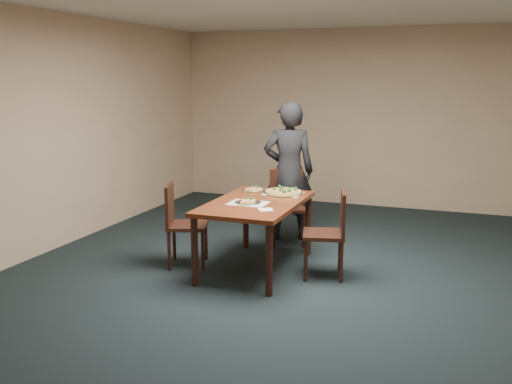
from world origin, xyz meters
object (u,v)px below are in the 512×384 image
(pizza_pan, at_px, (284,192))
(chair_left, at_px, (180,220))
(chair_right, at_px, (331,229))
(slice_plate_near, at_px, (248,202))
(dining_table, at_px, (256,210))
(slice_plate_far, at_px, (254,190))
(chair_far, at_px, (287,202))
(diner, at_px, (289,171))

(pizza_pan, bearing_deg, chair_left, -146.04)
(chair_right, height_order, slice_plate_near, chair_right)
(dining_table, bearing_deg, slice_plate_near, -110.28)
(chair_left, height_order, pizza_pan, chair_left)
(slice_plate_far, bearing_deg, chair_far, 68.11)
(chair_far, bearing_deg, diner, 77.63)
(pizza_pan, distance_m, slice_plate_far, 0.39)
(dining_table, bearing_deg, slice_plate_far, 113.37)
(diner, distance_m, slice_plate_near, 1.38)
(dining_table, height_order, pizza_pan, pizza_pan)
(chair_right, height_order, diner, diner)
(chair_right, bearing_deg, chair_left, -96.79)
(chair_far, relative_size, slice_plate_far, 3.25)
(dining_table, height_order, slice_plate_near, slice_plate_near)
(diner, bearing_deg, pizza_pan, 83.52)
(chair_far, height_order, diner, diner)
(diner, distance_m, slice_plate_far, 0.76)
(chair_right, bearing_deg, dining_table, -101.21)
(chair_right, xyz_separation_m, diner, (-0.84, 1.21, 0.36))
(chair_left, distance_m, pizza_pan, 1.20)
(chair_far, distance_m, slice_plate_far, 0.66)
(chair_left, relative_size, chair_right, 1.00)
(slice_plate_near, bearing_deg, chair_far, 87.92)
(slice_plate_near, bearing_deg, diner, 89.38)
(chair_right, xyz_separation_m, slice_plate_near, (-0.86, -0.16, 0.25))
(chair_left, relative_size, slice_plate_far, 3.25)
(chair_right, distance_m, diner, 1.52)
(chair_right, distance_m, slice_plate_near, 0.91)
(diner, bearing_deg, chair_left, 41.54)
(chair_right, bearing_deg, diner, -159.71)
(chair_far, xyz_separation_m, slice_plate_far, (-0.23, -0.57, 0.25))
(dining_table, relative_size, chair_left, 1.65)
(diner, xyz_separation_m, slice_plate_near, (-0.01, -1.38, -0.11))
(dining_table, relative_size, chair_right, 1.65)
(chair_left, distance_m, slice_plate_near, 0.81)
(pizza_pan, relative_size, slice_plate_near, 1.59)
(chair_right, bearing_deg, slice_plate_near, -93.53)
(chair_far, bearing_deg, pizza_pan, -99.49)
(slice_plate_far, bearing_deg, dining_table, -66.63)
(chair_far, xyz_separation_m, diner, (-0.03, 0.15, 0.36))
(chair_far, bearing_deg, chair_right, -75.73)
(dining_table, height_order, diner, diner)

